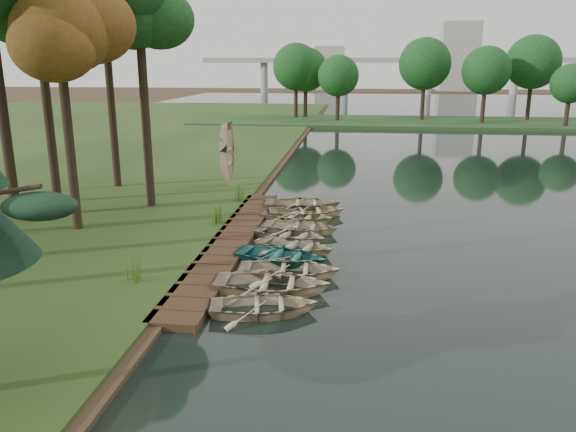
# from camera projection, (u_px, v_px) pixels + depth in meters

# --- Properties ---
(ground) EXTENTS (300.00, 300.00, 0.00)m
(ground) POSITION_uv_depth(u_px,v_px,m) (269.00, 247.00, 23.33)
(ground) COLOR #3D2F1D
(boardwalk) EXTENTS (1.60, 16.00, 0.30)m
(boardwalk) POSITION_uv_depth(u_px,v_px,m) (231.00, 242.00, 23.48)
(boardwalk) COLOR #3D2817
(boardwalk) RESTS_ON ground
(peninsula) EXTENTS (50.00, 14.00, 0.45)m
(peninsula) POSITION_uv_depth(u_px,v_px,m) (394.00, 122.00, 70.19)
(peninsula) COLOR #26451F
(peninsula) RESTS_ON ground
(far_trees) EXTENTS (45.60, 5.60, 8.80)m
(far_trees) POSITION_uv_depth(u_px,v_px,m) (369.00, 71.00, 68.95)
(far_trees) COLOR black
(far_trees) RESTS_ON peninsula
(bridge) EXTENTS (95.90, 4.00, 8.60)m
(bridge) POSITION_uv_depth(u_px,v_px,m) (396.00, 64.00, 134.88)
(bridge) COLOR #A5A5A0
(bridge) RESTS_ON ground
(building_a) EXTENTS (10.00, 8.00, 18.00)m
(building_a) POSITION_uv_depth(u_px,v_px,m) (459.00, 57.00, 151.43)
(building_a) COLOR #A5A5A0
(building_a) RESTS_ON ground
(building_b) EXTENTS (8.00, 8.00, 12.00)m
(building_b) POSITION_uv_depth(u_px,v_px,m) (330.00, 68.00, 161.14)
(building_b) COLOR #A5A5A0
(building_b) RESTS_ON ground
(rowboat_0) EXTENTS (3.69, 2.94, 0.69)m
(rowboat_0) POSITION_uv_depth(u_px,v_px,m) (264.00, 303.00, 16.93)
(rowboat_0) COLOR #C0B08B
(rowboat_0) RESTS_ON water
(rowboat_1) EXTENTS (3.93, 2.84, 0.81)m
(rowboat_1) POSITION_uv_depth(u_px,v_px,m) (272.00, 281.00, 18.46)
(rowboat_1) COLOR #C0B08B
(rowboat_1) RESTS_ON water
(rowboat_2) EXTENTS (3.73, 2.74, 0.75)m
(rowboat_2) POSITION_uv_depth(u_px,v_px,m) (289.00, 268.00, 19.76)
(rowboat_2) COLOR #C0B08B
(rowboat_2) RESTS_ON water
(rowboat_3) EXTENTS (4.05, 3.29, 0.74)m
(rowboat_3) POSITION_uv_depth(u_px,v_px,m) (281.00, 254.00, 21.17)
(rowboat_3) COLOR #2B7871
(rowboat_3) RESTS_ON water
(rowboat_4) EXTENTS (3.76, 3.17, 0.67)m
(rowboat_4) POSITION_uv_depth(u_px,v_px,m) (295.00, 244.00, 22.48)
(rowboat_4) COLOR #C0B08B
(rowboat_4) RESTS_ON water
(rowboat_5) EXTENTS (3.91, 3.40, 0.68)m
(rowboat_5) POSITION_uv_depth(u_px,v_px,m) (290.00, 233.00, 23.95)
(rowboat_5) COLOR #C0B08B
(rowboat_5) RESTS_ON water
(rowboat_6) EXTENTS (3.63, 2.73, 0.71)m
(rowboat_6) POSITION_uv_depth(u_px,v_px,m) (300.00, 225.00, 24.96)
(rowboat_6) COLOR #C0B08B
(rowboat_6) RESTS_ON water
(rowboat_7) EXTENTS (4.04, 3.30, 0.73)m
(rowboat_7) POSITION_uv_depth(u_px,v_px,m) (297.00, 215.00, 26.72)
(rowboat_7) COLOR #C0B08B
(rowboat_7) RESTS_ON water
(rowboat_8) EXTENTS (4.24, 3.42, 0.78)m
(rowboat_8) POSITION_uv_depth(u_px,v_px,m) (306.00, 210.00, 27.51)
(rowboat_8) COLOR #C0B08B
(rowboat_8) RESTS_ON water
(rowboat_9) EXTENTS (4.30, 3.31, 0.83)m
(rowboat_9) POSITION_uv_depth(u_px,v_px,m) (302.00, 202.00, 28.93)
(rowboat_9) COLOR #C0B08B
(rowboat_9) RESTS_ON water
(stored_rowboat) EXTENTS (3.86, 2.81, 0.78)m
(stored_rowboat) POSITION_uv_depth(u_px,v_px,m) (230.00, 179.00, 33.50)
(stored_rowboat) COLOR #C0B08B
(stored_rowboat) RESTS_ON bank
(tree_2) EXTENTS (3.84, 3.84, 9.41)m
(tree_2) POSITION_uv_depth(u_px,v_px,m) (60.00, 48.00, 22.91)
(tree_2) COLOR black
(tree_2) RESTS_ON bank
(tree_4) EXTENTS (3.88, 3.88, 11.39)m
(tree_4) POSITION_uv_depth(u_px,v_px,m) (138.00, 8.00, 26.43)
(tree_4) COLOR black
(tree_4) RESTS_ON bank
(tree_6) EXTENTS (4.03, 4.03, 11.20)m
(tree_6) POSITION_uv_depth(u_px,v_px,m) (105.00, 21.00, 31.10)
(tree_6) COLOR black
(tree_6) RESTS_ON bank
(reeds_0) EXTENTS (0.60, 0.60, 1.14)m
(reeds_0) POSITION_uv_depth(u_px,v_px,m) (132.00, 265.00, 18.74)
(reeds_0) COLOR #3F661E
(reeds_0) RESTS_ON bank
(reeds_1) EXTENTS (0.60, 0.60, 1.13)m
(reeds_1) POSITION_uv_depth(u_px,v_px,m) (220.00, 212.00, 25.49)
(reeds_1) COLOR #3F661E
(reeds_1) RESTS_ON bank
(reeds_2) EXTENTS (0.60, 0.60, 0.86)m
(reeds_2) POSITION_uv_depth(u_px,v_px,m) (217.00, 214.00, 25.54)
(reeds_2) COLOR #3F661E
(reeds_2) RESTS_ON bank
(reeds_3) EXTENTS (0.60, 0.60, 0.93)m
(reeds_3) POSITION_uv_depth(u_px,v_px,m) (240.00, 192.00, 29.70)
(reeds_3) COLOR #3F661E
(reeds_3) RESTS_ON bank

